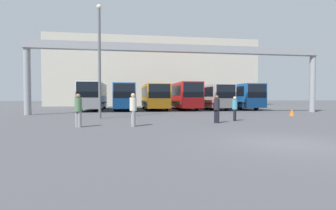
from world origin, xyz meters
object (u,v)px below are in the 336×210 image
object	(u,v)px
bus_slot_1	(124,95)
lamp_post	(99,57)
bus_slot_0	(94,95)
pedestrian_mid_left	(235,108)
bus_slot_3	(182,95)
traffic_cone	(292,112)
bus_slot_5	(238,95)
pedestrian_far_center	(78,110)
pedestrian_near_right	(133,109)
bus_slot_2	(154,95)
pedestrian_mid_right	(217,108)
bus_slot_4	(210,96)

from	to	relation	value
bus_slot_1	lamp_post	bearing A→B (deg)	-97.68
bus_slot_0	pedestrian_mid_left	bearing A→B (deg)	-56.09
bus_slot_3	traffic_cone	distance (m)	15.30
lamp_post	bus_slot_0	bearing A→B (deg)	98.60
pedestrian_mid_left	traffic_cone	bearing A→B (deg)	-30.17
bus_slot_1	bus_slot_5	xyz separation A→B (m)	(15.01, -0.13, 0.03)
bus_slot_1	pedestrian_far_center	bearing A→B (deg)	-97.11
traffic_cone	lamp_post	bearing A→B (deg)	-179.56
pedestrian_near_right	traffic_cone	size ratio (longest dim) A/B	3.01
bus_slot_0	bus_slot_2	distance (m)	7.51
bus_slot_0	bus_slot_2	size ratio (longest dim) A/B	0.98
bus_slot_2	pedestrian_far_center	world-z (taller)	bus_slot_2
bus_slot_5	pedestrian_mid_right	world-z (taller)	bus_slot_5
bus_slot_4	pedestrian_mid_left	xyz separation A→B (m)	(-3.84, -16.88, -0.92)
bus_slot_4	lamp_post	xyz separation A→B (m)	(-13.02, -13.41, 2.80)
pedestrian_mid_left	lamp_post	size ratio (longest dim) A/B	0.19
bus_slot_1	traffic_cone	size ratio (longest dim) A/B	17.53
bus_slot_5	pedestrian_far_center	distance (m)	25.47
bus_slot_3	traffic_cone	world-z (taller)	bus_slot_3
pedestrian_far_center	lamp_post	distance (m)	6.77
bus_slot_1	pedestrian_mid_right	world-z (taller)	bus_slot_1
pedestrian_mid_left	lamp_post	bearing A→B (deg)	100.91
pedestrian_mid_right	traffic_cone	size ratio (longest dim) A/B	2.82
bus_slot_1	pedestrian_near_right	world-z (taller)	bus_slot_1
bus_slot_3	bus_slot_4	world-z (taller)	bus_slot_3
pedestrian_mid_right	pedestrian_near_right	world-z (taller)	pedestrian_near_right
bus_slot_0	traffic_cone	size ratio (longest dim) A/B	17.73
traffic_cone	pedestrian_mid_right	bearing A→B (deg)	-150.28
bus_slot_3	bus_slot_5	xyz separation A→B (m)	(7.51, -0.86, -0.08)
bus_slot_0	pedestrian_far_center	bearing A→B (deg)	-85.71
bus_slot_2	bus_slot_3	xyz separation A→B (m)	(3.75, 0.59, 0.12)
pedestrian_mid_right	bus_slot_4	bearing A→B (deg)	120.25
bus_slot_4	pedestrian_far_center	distance (m)	23.45
bus_slot_5	pedestrian_mid_right	bearing A→B (deg)	-117.81
bus_slot_0	pedestrian_mid_right	size ratio (longest dim) A/B	6.28
bus_slot_2	traffic_cone	world-z (taller)	bus_slot_2
bus_slot_1	pedestrian_far_center	world-z (taller)	bus_slot_1
bus_slot_3	pedestrian_near_right	bearing A→B (deg)	-109.58
traffic_cone	lamp_post	size ratio (longest dim) A/B	0.07
bus_slot_4	traffic_cone	distance (m)	13.67
pedestrian_near_right	pedestrian_mid_right	bearing A→B (deg)	-93.45
pedestrian_far_center	pedestrian_near_right	distance (m)	2.90
pedestrian_mid_left	pedestrian_near_right	xyz separation A→B (m)	(-6.86, -2.26, 0.09)
pedestrian_far_center	lamp_post	world-z (taller)	lamp_post
lamp_post	bus_slot_5	bearing A→B (deg)	37.67
bus_slot_0	pedestrian_far_center	world-z (taller)	bus_slot_0
bus_slot_2	traffic_cone	distance (m)	16.78
bus_slot_3	bus_slot_5	world-z (taller)	bus_slot_3
pedestrian_far_center	pedestrian_mid_left	distance (m)	10.00
bus_slot_1	bus_slot_2	xyz separation A→B (m)	(3.75, 0.14, -0.01)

